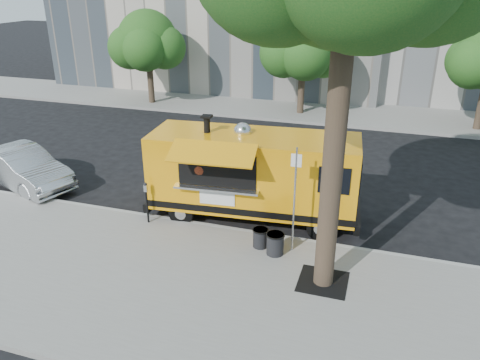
# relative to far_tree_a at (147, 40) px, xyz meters

# --- Properties ---
(ground) EXTENTS (120.00, 120.00, 0.00)m
(ground) POSITION_rel_far_tree_a_xyz_m (10.00, -12.30, -3.78)
(ground) COLOR black
(ground) RESTS_ON ground
(sidewalk) EXTENTS (60.00, 6.00, 0.15)m
(sidewalk) POSITION_rel_far_tree_a_xyz_m (10.00, -16.30, -3.70)
(sidewalk) COLOR gray
(sidewalk) RESTS_ON ground
(curb) EXTENTS (60.00, 0.14, 0.16)m
(curb) POSITION_rel_far_tree_a_xyz_m (10.00, -13.23, -3.70)
(curb) COLOR #999993
(curb) RESTS_ON ground
(far_sidewalk) EXTENTS (60.00, 5.00, 0.15)m
(far_sidewalk) POSITION_rel_far_tree_a_xyz_m (10.00, 1.20, -3.70)
(far_sidewalk) COLOR gray
(far_sidewalk) RESTS_ON ground
(tree_well) EXTENTS (1.20, 1.20, 0.02)m
(tree_well) POSITION_rel_far_tree_a_xyz_m (12.60, -15.10, -3.62)
(tree_well) COLOR black
(tree_well) RESTS_ON sidewalk
(far_tree_a) EXTENTS (3.42, 3.42, 5.36)m
(far_tree_a) POSITION_rel_far_tree_a_xyz_m (0.00, 0.00, 0.00)
(far_tree_a) COLOR #33261C
(far_tree_a) RESTS_ON far_sidewalk
(far_tree_b) EXTENTS (3.60, 3.60, 5.50)m
(far_tree_b) POSITION_rel_far_tree_a_xyz_m (9.00, 0.40, 0.06)
(far_tree_b) COLOR #33261C
(far_tree_b) RESTS_ON far_sidewalk
(sign_post) EXTENTS (0.28, 0.06, 3.00)m
(sign_post) POSITION_rel_far_tree_a_xyz_m (11.55, -13.85, -1.93)
(sign_post) COLOR silver
(sign_post) RESTS_ON sidewalk
(parking_meter) EXTENTS (0.11, 0.11, 1.33)m
(parking_meter) POSITION_rel_far_tree_a_xyz_m (7.00, -13.65, -2.79)
(parking_meter) COLOR black
(parking_meter) RESTS_ON sidewalk
(food_truck) EXTENTS (6.79, 3.50, 3.27)m
(food_truck) POSITION_rel_far_tree_a_xyz_m (9.88, -12.13, -2.24)
(food_truck) COLOR #FFA30D
(food_truck) RESTS_ON ground
(sedan) EXTENTS (4.70, 2.90, 1.46)m
(sedan) POSITION_rel_far_tree_a_xyz_m (1.21, -12.30, -3.04)
(sedan) COLOR #ABAEB2
(sedan) RESTS_ON ground
(trash_bin_left) EXTENTS (0.45, 0.45, 0.54)m
(trash_bin_left) POSITION_rel_far_tree_a_xyz_m (10.67, -13.96, -3.33)
(trash_bin_left) COLOR black
(trash_bin_left) RESTS_ON sidewalk
(trash_bin_right) EXTENTS (0.51, 0.51, 0.61)m
(trash_bin_right) POSITION_rel_far_tree_a_xyz_m (11.15, -14.20, -3.30)
(trash_bin_right) COLOR black
(trash_bin_right) RESTS_ON sidewalk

